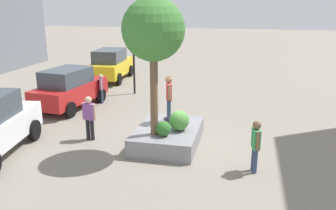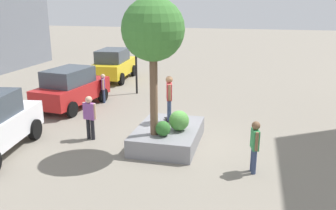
% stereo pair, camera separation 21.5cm
% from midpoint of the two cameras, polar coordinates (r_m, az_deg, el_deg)
% --- Properties ---
extents(ground_plane, '(120.00, 120.00, 0.00)m').
position_cam_midpoint_polar(ground_plane, '(14.18, 0.31, -5.73)').
color(ground_plane, gray).
extents(planter_ledge, '(3.33, 2.34, 0.67)m').
position_cam_midpoint_polar(planter_ledge, '(13.77, -0.45, -4.93)').
color(planter_ledge, gray).
rests_on(planter_ledge, ground).
extents(plaza_tree, '(2.16, 2.16, 4.83)m').
position_cam_midpoint_polar(plaza_tree, '(12.18, -2.88, 11.78)').
color(plaza_tree, brown).
rests_on(plaza_tree, planter_ledge).
extents(boxwood_shrub, '(0.76, 0.76, 0.76)m').
position_cam_midpoint_polar(boxwood_shrub, '(13.26, 1.34, -2.51)').
color(boxwood_shrub, '#4C8C3D').
rests_on(boxwood_shrub, planter_ledge).
extents(hedge_clump, '(0.55, 0.55, 0.55)m').
position_cam_midpoint_polar(hedge_clump, '(12.74, -1.22, -3.81)').
color(hedge_clump, '#2D6628').
rests_on(hedge_clump, planter_ledge).
extents(skateboard, '(0.80, 0.58, 0.07)m').
position_cam_midpoint_polar(skateboard, '(14.29, -0.29, -2.46)').
color(skateboard, black).
rests_on(skateboard, planter_ledge).
extents(skateboarder, '(0.59, 0.32, 1.79)m').
position_cam_midpoint_polar(skateboarder, '(13.98, -0.29, 1.62)').
color(skateboarder, navy).
rests_on(skateboarder, skateboard).
extents(sedan_parked, '(4.65, 2.52, 2.07)m').
position_cam_midpoint_polar(sedan_parked, '(18.88, -15.87, 2.63)').
color(sedan_parked, '#B21E1E').
rests_on(sedan_parked, ground).
extents(taxi_cab, '(4.74, 2.41, 2.15)m').
position_cam_midpoint_polar(taxi_cab, '(25.09, -9.42, 6.42)').
color(taxi_cab, gold).
rests_on(taxi_cab, ground).
extents(traffic_light_corner, '(0.37, 0.37, 4.95)m').
position_cam_midpoint_polar(traffic_light_corner, '(20.79, -5.93, 10.80)').
color(traffic_light_corner, black).
rests_on(traffic_light_corner, ground).
extents(bystander_watching, '(0.58, 0.29, 1.74)m').
position_cam_midpoint_polar(bystander_watching, '(11.65, 13.36, -5.93)').
color(bystander_watching, navy).
rests_on(bystander_watching, ground).
extents(passerby_with_bag, '(0.28, 0.60, 1.78)m').
position_cam_midpoint_polar(passerby_with_bag, '(14.30, -12.95, -1.59)').
color(passerby_with_bag, black).
rests_on(passerby_with_bag, ground).
extents(pedestrian_crossing, '(0.51, 0.32, 1.58)m').
position_cam_midpoint_polar(pedestrian_crossing, '(19.47, -10.96, 2.94)').
color(pedestrian_crossing, navy).
rests_on(pedestrian_crossing, ground).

